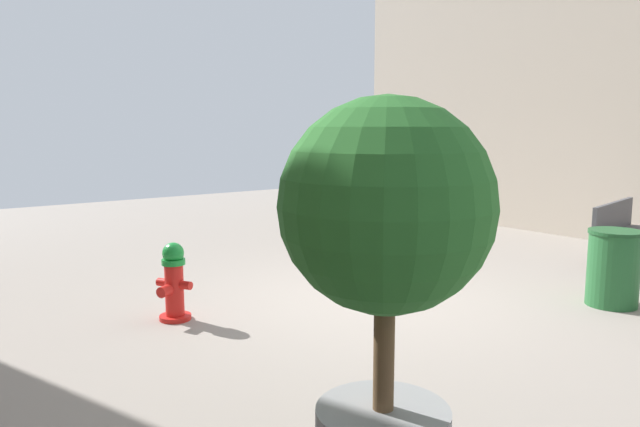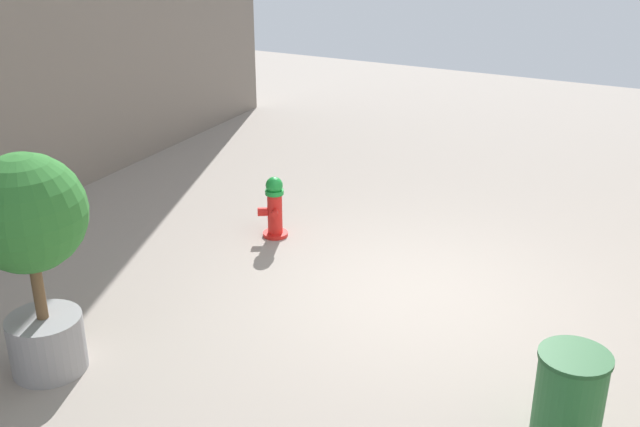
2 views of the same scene
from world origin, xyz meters
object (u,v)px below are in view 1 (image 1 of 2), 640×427
at_px(fire_hydrant, 174,282).
at_px(planter_tree, 386,254).
at_px(bench_near, 621,233).
at_px(trash_bin, 613,268).

distance_m(fire_hydrant, planter_tree, 3.83).
height_order(bench_near, planter_tree, planter_tree).
xyz_separation_m(planter_tree, trash_bin, (-4.67, -1.10, -0.96)).
height_order(planter_tree, trash_bin, planter_tree).
relative_size(fire_hydrant, bench_near, 0.47).
bearing_deg(fire_hydrant, trash_bin, 148.75).
distance_m(fire_hydrant, trash_bin, 4.96).
bearing_deg(planter_tree, bench_near, -163.34).
relative_size(bench_near, trash_bin, 2.05).
distance_m(bench_near, trash_bin, 2.26).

